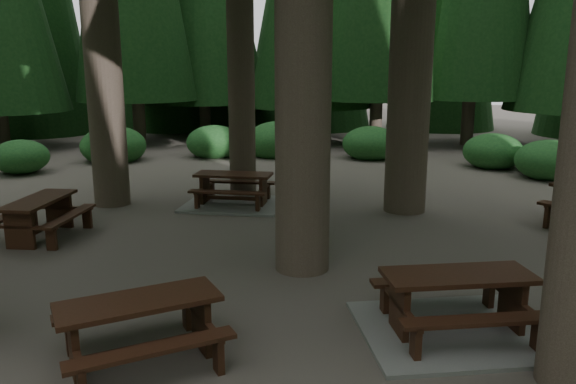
% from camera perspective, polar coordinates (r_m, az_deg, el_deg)
% --- Properties ---
extents(ground, '(80.00, 80.00, 0.00)m').
position_cam_1_polar(ground, '(8.92, -3.89, -7.81)').
color(ground, '#4B453D').
rests_on(ground, ground).
extents(picnic_table_a, '(2.69, 2.44, 0.76)m').
position_cam_1_polar(picnic_table_a, '(7.10, 16.70, -11.70)').
color(picnic_table_a, gray).
rests_on(picnic_table_a, ground).
extents(picnic_table_b, '(1.52, 1.82, 0.74)m').
position_cam_1_polar(picnic_table_b, '(11.30, -23.91, -1.86)').
color(picnic_table_b, '#331C0F').
rests_on(picnic_table_b, ground).
extents(picnic_table_c, '(2.25, 1.88, 0.74)m').
position_cam_1_polar(picnic_table_c, '(12.84, -5.53, -0.28)').
color(picnic_table_c, gray).
rests_on(picnic_table_c, ground).
extents(picnic_table_e, '(2.16, 2.10, 0.73)m').
position_cam_1_polar(picnic_table_e, '(6.30, -14.82, -12.53)').
color(picnic_table_e, '#331C0F').
rests_on(picnic_table_e, ground).
extents(shrub_ring, '(23.86, 24.64, 1.49)m').
position_cam_1_polar(shrub_ring, '(9.35, 1.45, -4.23)').
color(shrub_ring, '#1B5022').
rests_on(shrub_ring, ground).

